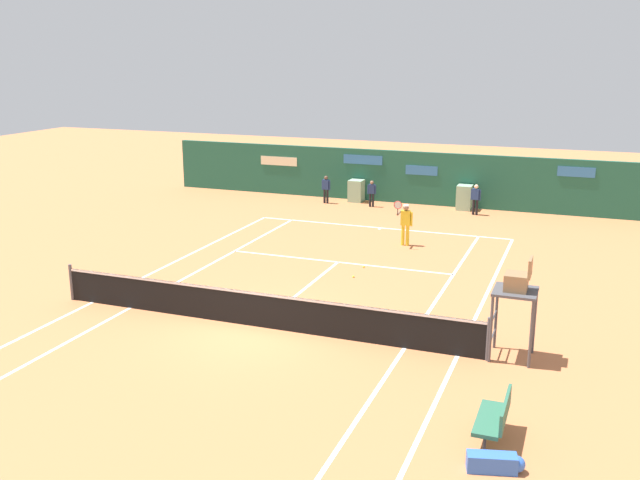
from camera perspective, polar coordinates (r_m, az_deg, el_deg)
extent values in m
plane|color=#C67042|center=(19.13, -5.01, -6.89)|extent=(80.00, 80.00, 0.00)
cube|color=white|center=(29.60, 4.86, 0.97)|extent=(10.60, 0.10, 0.01)
cube|color=white|center=(21.85, -17.67, -4.75)|extent=(0.10, 23.40, 0.01)
cube|color=white|center=(21.09, -14.89, -5.24)|extent=(0.10, 23.40, 0.01)
cube|color=white|center=(17.87, 6.76, -8.55)|extent=(0.10, 23.40, 0.01)
cube|color=white|center=(17.63, 10.90, -9.06)|extent=(0.10, 23.40, 0.01)
cube|color=white|center=(24.72, 1.44, -1.77)|extent=(8.00, 0.10, 0.01)
cube|color=white|center=(21.87, -1.36, -4.01)|extent=(0.10, 6.40, 0.01)
cube|color=white|center=(29.46, 4.78, 0.91)|extent=(0.10, 0.24, 0.01)
cylinder|color=#4C4C51|center=(22.12, -19.21, -3.19)|extent=(0.10, 0.10, 1.07)
cylinder|color=#4C4C51|center=(17.34, 13.28, -7.71)|extent=(0.10, 0.10, 1.07)
cube|color=black|center=(18.96, -5.04, -5.56)|extent=(12.00, 0.03, 0.95)
cube|color=white|center=(18.81, -5.07, -4.28)|extent=(12.00, 0.04, 0.06)
cube|color=#1E5642|center=(34.37, 7.38, 4.96)|extent=(25.00, 0.24, 2.50)
cube|color=beige|center=(36.37, -3.31, 6.30)|extent=(1.99, 0.02, 0.44)
cube|color=#2D6BA8|center=(33.21, 19.76, 5.13)|extent=(1.57, 0.02, 0.44)
cube|color=#2D6BA8|center=(34.76, 3.43, 6.41)|extent=(1.96, 0.02, 0.44)
cube|color=#2D6BA8|center=(34.07, 8.09, 5.52)|extent=(1.52, 0.02, 0.44)
cube|color=#8CB793|center=(34.68, 2.91, 3.94)|extent=(0.67, 0.70, 1.06)
cube|color=#8CB793|center=(33.46, 11.44, 3.34)|extent=(0.66, 0.70, 1.14)
cylinder|color=#47474C|center=(17.16, 13.47, -6.95)|extent=(0.07, 0.07, 1.63)
cylinder|color=#47474C|center=(18.00, 13.86, -5.94)|extent=(0.07, 0.07, 1.63)
cylinder|color=#47474C|center=(17.09, 16.48, -7.25)|extent=(0.07, 0.07, 1.63)
cylinder|color=#47474C|center=(17.93, 16.72, -6.22)|extent=(0.07, 0.07, 1.63)
cylinder|color=#47474C|center=(17.70, 13.60, -7.41)|extent=(0.04, 0.81, 0.04)
cylinder|color=#47474C|center=(17.52, 13.70, -5.93)|extent=(0.04, 0.81, 0.04)
cube|color=#47474C|center=(17.26, 15.32, -3.97)|extent=(1.00, 1.00, 0.06)
cube|color=olive|center=(17.18, 15.37, -3.24)|extent=(0.52, 0.56, 0.40)
cube|color=olive|center=(17.05, 16.42, -2.13)|extent=(0.06, 0.56, 0.45)
cylinder|color=#38383D|center=(13.67, 12.96, -15.76)|extent=(0.06, 0.06, 0.38)
cylinder|color=#38383D|center=(14.73, 13.66, -13.44)|extent=(0.06, 0.06, 0.38)
cube|color=#2D664C|center=(14.08, 13.38, -13.74)|extent=(0.48, 1.37, 0.08)
cube|color=#2D664C|center=(13.95, 14.57, -12.96)|extent=(0.06, 1.37, 0.42)
cube|color=blue|center=(13.30, 13.53, -16.87)|extent=(0.91, 0.51, 0.32)
sphere|color=blue|center=(13.37, 15.44, -16.84)|extent=(0.29, 0.29, 0.28)
cylinder|color=yellow|center=(26.94, 6.99, 0.38)|extent=(0.13, 0.13, 0.78)
cylinder|color=yellow|center=(26.97, 6.62, 0.40)|extent=(0.13, 0.13, 0.78)
cube|color=yellow|center=(26.80, 6.85, 1.77)|extent=(0.37, 0.22, 0.55)
sphere|color=#8C664C|center=(26.72, 6.88, 2.57)|extent=(0.22, 0.22, 0.22)
cylinder|color=white|center=(26.70, 6.88, 2.74)|extent=(0.20, 0.20, 0.06)
cylinder|color=yellow|center=(26.78, 7.31, 1.66)|extent=(0.08, 0.08, 0.53)
cylinder|color=#8C664C|center=(26.53, 6.31, 2.15)|extent=(0.12, 0.53, 0.08)
cylinder|color=black|center=(26.25, 6.21, 2.26)|extent=(0.03, 0.03, 0.22)
torus|color=#DB3838|center=(26.20, 6.23, 2.80)|extent=(0.30, 0.05, 0.30)
cylinder|color=silver|center=(26.20, 6.23, 2.80)|extent=(0.26, 0.02, 0.26)
cylinder|color=black|center=(32.52, 12.39, 2.56)|extent=(0.11, 0.11, 0.69)
cylinder|color=black|center=(32.57, 12.14, 2.59)|extent=(0.11, 0.11, 0.69)
cube|color=navy|center=(32.43, 12.32, 3.59)|extent=(0.34, 0.23, 0.49)
sphere|color=beige|center=(32.37, 12.36, 4.18)|extent=(0.19, 0.19, 0.19)
cylinder|color=navy|center=(32.37, 12.64, 3.49)|extent=(0.07, 0.07, 0.47)
cylinder|color=navy|center=(32.50, 12.00, 3.57)|extent=(0.07, 0.07, 0.47)
cylinder|color=black|center=(34.25, 0.60, 3.50)|extent=(0.11, 0.11, 0.67)
cylinder|color=black|center=(34.31, 0.36, 3.52)|extent=(0.11, 0.11, 0.67)
cube|color=navy|center=(34.17, 0.48, 4.45)|extent=(0.31, 0.19, 0.47)
sphere|color=brown|center=(34.11, 0.48, 4.99)|extent=(0.19, 0.19, 0.19)
cylinder|color=navy|center=(34.10, 0.77, 4.37)|extent=(0.07, 0.07, 0.45)
cylinder|color=navy|center=(34.25, 0.20, 4.42)|extent=(0.07, 0.07, 0.45)
cylinder|color=black|center=(33.56, 4.25, 3.18)|extent=(0.10, 0.10, 0.63)
cylinder|color=black|center=(33.59, 4.01, 3.19)|extent=(0.10, 0.10, 0.63)
cube|color=navy|center=(33.47, 4.15, 4.08)|extent=(0.30, 0.19, 0.44)
sphere|color=#8C664C|center=(33.42, 4.16, 4.60)|extent=(0.17, 0.17, 0.17)
cylinder|color=navy|center=(33.45, 4.44, 4.01)|extent=(0.07, 0.07, 0.42)
cylinder|color=navy|center=(33.51, 3.85, 4.04)|extent=(0.07, 0.07, 0.42)
sphere|color=#CCE033|center=(24.13, 3.51, -2.13)|extent=(0.07, 0.07, 0.07)
sphere|color=#CCE033|center=(23.07, 2.68, -2.93)|extent=(0.07, 0.07, 0.07)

